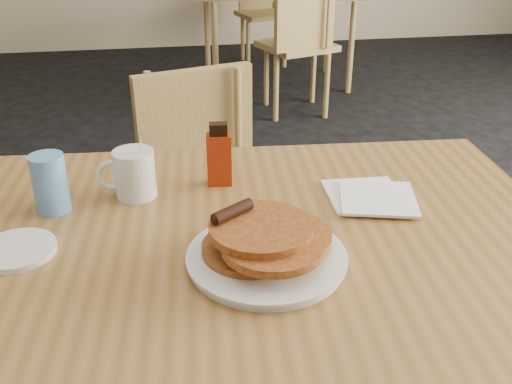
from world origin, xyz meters
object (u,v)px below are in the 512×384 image
Objects in this scene: chair_neighbor_far at (262,1)px; coffee_mug at (133,173)px; chair_neighbor_near at (301,33)px; pancake_plate at (266,248)px; syrup_bottle at (219,156)px; chair_main_far at (200,184)px; blue_tumbler at (50,183)px; main_table at (236,252)px.

chair_neighbor_far is 5.39× the size of coffee_mug.
chair_neighbor_near is 3.29× the size of pancake_plate.
chair_main_far is at bearing 97.93° from syrup_bottle.
chair_neighbor_near is at bearing 78.16° from syrup_bottle.
blue_tumbler is at bearing 146.33° from pancake_plate.
main_table is 0.29m from coffee_mug.
chair_neighbor_near is 7.64× the size of blue_tumbler.
main_table is 1.50× the size of chair_neighbor_near.
main_table is 11.48× the size of blue_tumbler.
blue_tumbler reaches higher than pancake_plate.
main_table is 1.64× the size of chair_main_far.
blue_tumbler is (-0.40, 0.27, 0.03)m from pancake_plate.
chair_neighbor_near is 2.71m from coffee_mug.
main_table is 1.59× the size of chair_neighbor_far.
chair_neighbor_near is (0.80, 2.71, -0.15)m from main_table.
chair_neighbor_far is at bearing 73.88° from blue_tumbler.
chair_neighbor_near reaches higher than coffee_mug.
pancake_plate is at bearing -102.52° from chair_main_far.
syrup_bottle is at bearing -127.46° from chair_neighbor_near.
chair_neighbor_far is at bearing 79.08° from main_table.
chair_main_far reaches higher than main_table.
chair_neighbor_near is at bearing 63.74° from coffee_mug.
syrup_bottle is 1.18× the size of blue_tumbler.
pancake_plate is 1.97× the size of syrup_bottle.
pancake_plate is (0.04, -0.10, 0.07)m from main_table.
chair_neighbor_far is at bearing 69.72° from chair_neighbor_near.
chair_main_far is 0.97× the size of chair_neighbor_far.
pancake_plate is at bearing -115.11° from chair_neighbor_far.
chair_main_far is at bearing 58.43° from blue_tumbler.
chair_neighbor_near is 2.62m from syrup_bottle.
chair_neighbor_near is 6.48× the size of syrup_bottle.
coffee_mug is (-0.99, -2.51, 0.24)m from chair_neighbor_near.
coffee_mug is 1.14× the size of syrup_bottle.
chair_neighbor_far is 4.10m from syrup_bottle.
syrup_bottle is at bearing -116.55° from chair_neighbor_far.
blue_tumbler is at bearing 155.57° from main_table.
chair_neighbor_near reaches higher than chair_main_far.
main_table is 0.74m from chair_main_far.
chair_neighbor_near reaches higher than blue_tumbler.
pancake_plate reaches higher than main_table.
coffee_mug reaches higher than blue_tumbler.
syrup_bottle is (-0.82, -4.00, 0.29)m from chair_neighbor_far.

